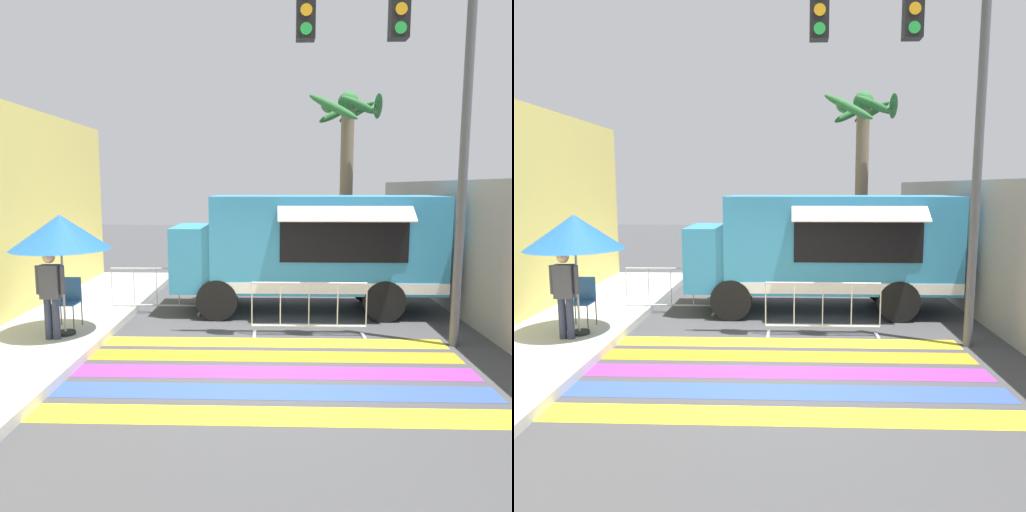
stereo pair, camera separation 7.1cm
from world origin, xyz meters
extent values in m
plane|color=#424244|center=(0.00, 0.00, 0.00)|extent=(60.00, 60.00, 0.00)
cube|color=gray|center=(4.26, 3.00, 1.53)|extent=(0.20, 16.00, 3.07)
cube|color=yellow|center=(0.00, -1.69, 0.00)|extent=(6.40, 0.56, 0.01)
cube|color=#334FB2|center=(0.00, -0.93, 0.00)|extent=(6.40, 0.56, 0.01)
cube|color=purple|center=(0.00, -0.17, 0.00)|extent=(6.40, 0.56, 0.01)
cube|color=orange|center=(0.00, 0.59, 0.00)|extent=(6.40, 0.56, 0.01)
cube|color=yellow|center=(0.00, 1.35, 0.00)|extent=(6.40, 0.56, 0.01)
cube|color=#338CBF|center=(1.19, 3.83, 1.64)|extent=(5.16, 2.00, 2.15)
cube|color=#338CBF|center=(-1.39, 3.83, 1.29)|extent=(1.82, 1.84, 1.45)
cube|color=#1E232D|center=(-2.25, 3.83, 1.65)|extent=(0.06, 1.60, 0.55)
cube|color=black|center=(1.50, 2.82, 1.80)|extent=(2.73, 0.03, 0.97)
cube|color=white|center=(1.50, 2.61, 2.36)|extent=(2.83, 0.43, 0.31)
cube|color=white|center=(1.19, 2.83, 0.74)|extent=(5.16, 0.01, 0.24)
cylinder|color=black|center=(-1.24, 2.91, 0.46)|extent=(0.91, 0.22, 0.91)
cylinder|color=black|center=(-1.24, 4.75, 0.46)|extent=(0.91, 0.22, 0.91)
cylinder|color=black|center=(2.41, 2.91, 0.46)|extent=(0.91, 0.22, 0.91)
cylinder|color=black|center=(2.41, 4.75, 0.46)|extent=(0.91, 0.22, 0.91)
cylinder|color=#515456|center=(3.34, 1.29, 3.38)|extent=(0.16, 0.16, 6.76)
cube|color=black|center=(2.11, 1.26, 5.86)|extent=(0.32, 0.28, 0.90)
cylinder|color=#F2A519|center=(2.11, 1.12, 5.86)|extent=(0.20, 0.02, 0.20)
cylinder|color=green|center=(2.11, 1.12, 5.56)|extent=(0.20, 0.02, 0.20)
cube|color=black|center=(0.52, 1.26, 5.86)|extent=(0.32, 0.28, 0.90)
cylinder|color=#F2A519|center=(0.52, 1.12, 5.86)|extent=(0.20, 0.02, 0.20)
cylinder|color=green|center=(0.52, 1.12, 5.56)|extent=(0.20, 0.02, 0.20)
cylinder|color=black|center=(-3.92, 1.24, 0.19)|extent=(0.36, 0.36, 0.06)
cylinder|color=#B2B2B7|center=(-3.92, 1.24, 1.29)|extent=(0.04, 0.04, 2.26)
cone|color=#1E59A5|center=(-3.92, 1.24, 2.10)|extent=(1.80, 1.80, 0.64)
cylinder|color=#4C4C51|center=(-4.27, 1.45, 0.40)|extent=(0.02, 0.02, 0.49)
cylinder|color=#4C4C51|center=(-3.85, 1.45, 0.40)|extent=(0.02, 0.02, 0.49)
cylinder|color=#4C4C51|center=(-4.27, 1.88, 0.40)|extent=(0.02, 0.02, 0.49)
cylinder|color=#4C4C51|center=(-3.85, 1.88, 0.40)|extent=(0.02, 0.02, 0.49)
cube|color=#2D5999|center=(-4.06, 1.67, 0.66)|extent=(0.45, 0.45, 0.03)
cube|color=#2D5999|center=(-4.06, 1.88, 0.91)|extent=(0.45, 0.03, 0.46)
cylinder|color=#2D3347|center=(-4.10, 0.95, 0.54)|extent=(0.13, 0.13, 0.76)
cylinder|color=#2D3347|center=(-3.95, 0.95, 0.54)|extent=(0.13, 0.13, 0.76)
cube|color=#3F3F47|center=(-4.03, 0.95, 1.23)|extent=(0.34, 0.20, 0.61)
cylinder|color=#3F3F47|center=(-4.25, 0.95, 1.26)|extent=(0.09, 0.09, 0.52)
cylinder|color=#3F3F47|center=(-3.81, 0.95, 1.26)|extent=(0.09, 0.09, 0.52)
sphere|color=tan|center=(-4.03, 0.95, 1.67)|extent=(0.21, 0.21, 0.21)
cylinder|color=#B7BABF|center=(0.70, 1.84, 1.06)|extent=(2.25, 0.04, 0.04)
cylinder|color=#B7BABF|center=(0.70, 1.84, 0.19)|extent=(2.25, 0.04, 0.04)
cylinder|color=#B7BABF|center=(-0.43, 1.84, 0.63)|extent=(0.02, 0.02, 0.86)
cylinder|color=#B7BABF|center=(0.13, 1.84, 0.63)|extent=(0.02, 0.02, 0.86)
cylinder|color=#B7BABF|center=(0.70, 1.84, 0.63)|extent=(0.02, 0.02, 0.86)
cylinder|color=#B7BABF|center=(1.26, 1.84, 0.63)|extent=(0.02, 0.02, 0.86)
cylinder|color=#B7BABF|center=(1.82, 1.84, 0.63)|extent=(0.02, 0.02, 0.86)
cube|color=#B7BABF|center=(-0.38, 1.84, 0.01)|extent=(0.06, 0.44, 0.03)
cube|color=#B7BABF|center=(1.77, 1.84, 0.01)|extent=(0.06, 0.44, 0.03)
cylinder|color=#B7BABF|center=(-2.69, 3.45, 1.06)|extent=(2.09, 0.04, 0.04)
cylinder|color=#B7BABF|center=(-2.69, 3.45, 0.19)|extent=(2.09, 0.04, 0.04)
cylinder|color=#B7BABF|center=(-3.74, 3.45, 0.63)|extent=(0.02, 0.02, 0.86)
cylinder|color=#B7BABF|center=(-3.22, 3.45, 0.63)|extent=(0.02, 0.02, 0.86)
cylinder|color=#B7BABF|center=(-2.69, 3.45, 0.63)|extent=(0.02, 0.02, 0.86)
cylinder|color=#B7BABF|center=(-2.17, 3.45, 0.63)|extent=(0.02, 0.02, 0.86)
cylinder|color=#B7BABF|center=(-1.65, 3.45, 0.63)|extent=(0.02, 0.02, 0.86)
cube|color=#B7BABF|center=(-3.69, 3.45, 0.01)|extent=(0.06, 0.44, 0.03)
cube|color=#B7BABF|center=(-1.70, 3.45, 0.01)|extent=(0.06, 0.44, 0.03)
cylinder|color=#7A664C|center=(2.19, 7.48, 2.62)|extent=(0.39, 0.39, 5.24)
sphere|color=#2D6B33|center=(2.19, 7.48, 5.39)|extent=(0.60, 0.60, 0.60)
ellipsoid|color=#2D6B33|center=(3.04, 7.33, 5.23)|extent=(0.53, 1.74, 0.68)
ellipsoid|color=#2D6B33|center=(2.52, 7.99, 5.17)|extent=(1.15, 0.85, 0.71)
ellipsoid|color=#2D6B33|center=(1.92, 8.07, 5.15)|extent=(1.26, 0.76, 0.80)
ellipsoid|color=#2D6B33|center=(1.55, 7.44, 5.22)|extent=(0.32, 1.33, 0.59)
ellipsoid|color=#2D6B33|center=(1.66, 6.77, 5.15)|extent=(1.49, 1.21, 1.01)
ellipsoid|color=#2D6B33|center=(2.43, 6.90, 5.21)|extent=(1.26, 0.69, 0.62)
camera|label=1|loc=(-0.04, -7.75, 2.93)|focal=35.00mm
camera|label=2|loc=(0.03, -7.75, 2.93)|focal=35.00mm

